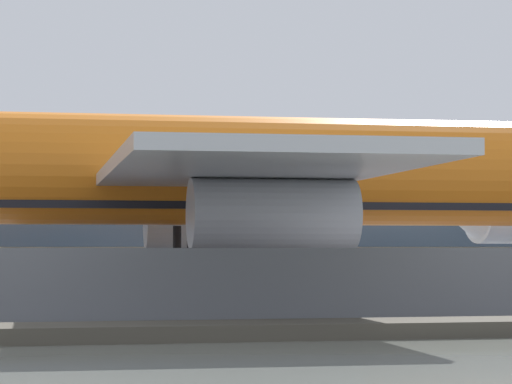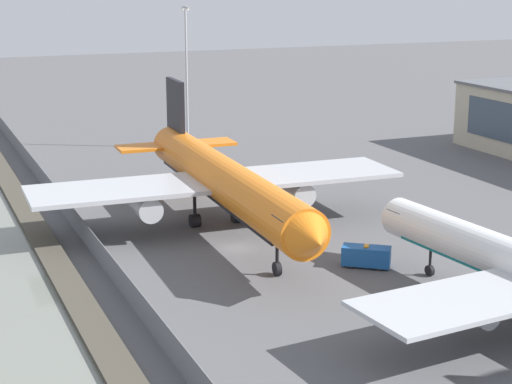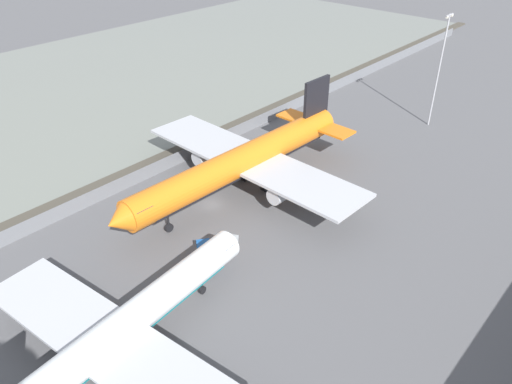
% 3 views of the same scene
% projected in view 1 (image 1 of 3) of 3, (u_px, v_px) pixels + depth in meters
% --- Properties ---
extents(ground_plane, '(500.00, 500.00, 0.00)m').
position_uv_depth(ground_plane, '(391.00, 304.00, 59.40)').
color(ground_plane, '#565659').
extents(cargo_jet_orange, '(55.07, 46.92, 16.50)m').
position_uv_depth(cargo_jet_orange, '(238.00, 175.00, 59.09)').
color(cargo_jet_orange, orange).
rests_on(cargo_jet_orange, ground).
extents(baggage_tug, '(1.81, 3.30, 1.80)m').
position_uv_depth(baggage_tug, '(34.00, 281.00, 71.24)').
color(baggage_tug, yellow).
rests_on(baggage_tug, ground).
extents(terminal_building, '(110.79, 22.19, 11.77)m').
position_uv_depth(terminal_building, '(282.00, 219.00, 132.03)').
color(terminal_building, '#BCB299').
rests_on(terminal_building, ground).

